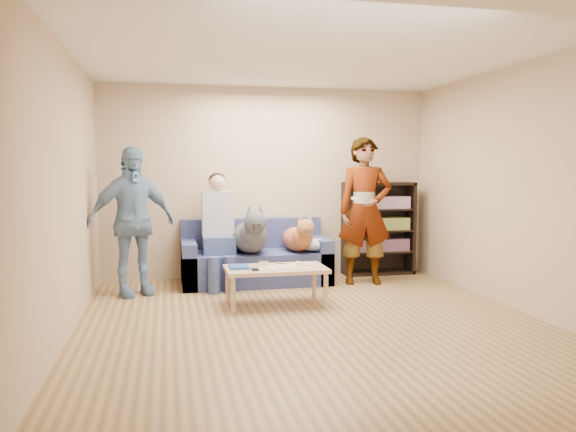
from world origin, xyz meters
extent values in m
plane|color=brown|center=(0.00, 0.00, 0.00)|extent=(5.00, 5.00, 0.00)
plane|color=white|center=(0.00, 0.00, 2.60)|extent=(5.00, 5.00, 0.00)
plane|color=tan|center=(0.00, 2.50, 1.30)|extent=(4.50, 0.00, 4.50)
plane|color=tan|center=(0.00, -2.50, 1.30)|extent=(4.50, 0.00, 4.50)
plane|color=tan|center=(-2.25, 0.00, 1.30)|extent=(0.00, 5.00, 5.00)
plane|color=tan|center=(2.25, 0.00, 1.30)|extent=(0.00, 5.00, 5.00)
ellipsoid|color=#A0A0A5|center=(0.50, 1.88, 0.51)|extent=(0.46, 0.39, 0.16)
imported|color=gray|center=(1.14, 1.74, 0.95)|extent=(0.75, 0.55, 1.90)
imported|color=#759CBC|center=(-1.78, 1.69, 0.88)|extent=(1.12, 0.79, 1.76)
cube|color=white|center=(0.94, 1.54, 1.13)|extent=(0.07, 0.13, 0.03)
cube|color=#1B4796|center=(-0.61, 0.90, 0.43)|extent=(0.20, 0.26, 0.03)
cube|color=white|center=(-0.16, 0.75, 0.43)|extent=(0.26, 0.20, 0.02)
cube|color=beige|center=(-0.13, 0.77, 0.44)|extent=(0.22, 0.17, 0.01)
cube|color=silver|center=(-0.33, 0.97, 0.45)|extent=(0.11, 0.06, 0.05)
cube|color=white|center=(0.07, 0.95, 0.43)|extent=(0.04, 0.13, 0.03)
cube|color=white|center=(0.15, 0.87, 0.43)|extent=(0.09, 0.06, 0.03)
cylinder|color=white|center=(-0.01, 0.83, 0.43)|extent=(0.07, 0.07, 0.02)
cylinder|color=white|center=(-0.01, 0.91, 0.43)|extent=(0.07, 0.07, 0.02)
cylinder|color=orange|center=(-0.23, 0.69, 0.42)|extent=(0.13, 0.06, 0.01)
cylinder|color=black|center=(-0.09, 1.03, 0.42)|extent=(0.13, 0.08, 0.01)
cube|color=black|center=(-0.46, 0.73, 0.43)|extent=(0.07, 0.12, 0.02)
cube|color=#515B93|center=(-0.25, 2.05, 0.21)|extent=(1.90, 0.85, 0.42)
cube|color=#515B93|center=(-0.25, 2.38, 0.62)|extent=(1.90, 0.18, 0.40)
cube|color=#515B93|center=(-1.11, 2.05, 0.29)|extent=(0.18, 0.85, 0.58)
cube|color=#515B93|center=(0.61, 2.05, 0.29)|extent=(0.18, 0.85, 0.58)
cube|color=#3F598C|center=(-0.73, 1.97, 0.53)|extent=(0.40, 0.38, 0.22)
cylinder|color=#3F498A|center=(-0.83, 1.55, 0.21)|extent=(0.14, 0.14, 0.47)
cylinder|color=#414B91|center=(-0.63, 1.55, 0.21)|extent=(0.14, 0.14, 0.47)
cube|color=#B8B7BC|center=(-0.73, 2.07, 0.92)|extent=(0.40, 0.24, 0.58)
sphere|color=tan|center=(-0.73, 2.07, 1.32)|extent=(0.21, 0.21, 0.21)
ellipsoid|color=black|center=(-0.73, 2.10, 1.35)|extent=(0.22, 0.22, 0.19)
ellipsoid|color=#4C5057|center=(-0.34, 1.98, 0.61)|extent=(0.45, 0.93, 0.39)
sphere|color=#474951|center=(-0.34, 1.66, 0.70)|extent=(0.34, 0.34, 0.34)
sphere|color=#484A52|center=(-0.34, 1.48, 0.86)|extent=(0.27, 0.27, 0.27)
cube|color=black|center=(-0.34, 1.36, 0.82)|extent=(0.09, 0.13, 0.08)
cone|color=#4D5057|center=(-0.41, 1.51, 1.00)|extent=(0.09, 0.09, 0.13)
cone|color=#46494F|center=(-0.27, 1.51, 1.00)|extent=(0.09, 0.09, 0.13)
cylinder|color=#45484E|center=(-0.34, 2.41, 0.57)|extent=(0.05, 0.30, 0.18)
ellipsoid|color=#C8623D|center=(0.29, 1.98, 0.58)|extent=(0.36, 0.75, 0.31)
sphere|color=#C97D3D|center=(0.29, 1.68, 0.65)|extent=(0.27, 0.27, 0.27)
sphere|color=#AA6333|center=(0.29, 1.52, 0.77)|extent=(0.22, 0.22, 0.22)
cube|color=#53331C|center=(0.29, 1.41, 0.74)|extent=(0.07, 0.10, 0.06)
cone|color=#B95D38|center=(0.23, 1.54, 0.89)|extent=(0.07, 0.07, 0.10)
cone|color=#B37A36|center=(0.35, 1.54, 0.89)|extent=(0.07, 0.07, 0.10)
cylinder|color=#C2643B|center=(0.29, 2.37, 0.54)|extent=(0.04, 0.24, 0.14)
cube|color=tan|center=(-0.21, 0.85, 0.40)|extent=(1.10, 0.60, 0.04)
cylinder|color=tan|center=(-0.71, 0.60, 0.19)|extent=(0.05, 0.05, 0.38)
cylinder|color=#D6A783|center=(0.29, 0.60, 0.19)|extent=(0.05, 0.05, 0.38)
cylinder|color=tan|center=(-0.71, 1.10, 0.19)|extent=(0.05, 0.05, 0.38)
cylinder|color=tan|center=(0.29, 1.10, 0.19)|extent=(0.05, 0.05, 0.38)
cube|color=black|center=(1.07, 2.32, 0.65)|extent=(0.04, 0.34, 1.30)
cube|color=black|center=(2.03, 2.32, 0.65)|extent=(0.04, 0.34, 1.30)
cube|color=black|center=(1.55, 2.32, 1.28)|extent=(1.00, 0.34, 0.04)
cube|color=black|center=(1.55, 2.32, 0.02)|extent=(1.00, 0.34, 0.04)
cube|color=black|center=(1.55, 2.48, 0.65)|extent=(1.00, 0.02, 1.30)
cube|color=black|center=(1.55, 2.32, 0.32)|extent=(0.94, 0.32, 0.03)
cube|color=black|center=(1.55, 2.32, 0.62)|extent=(0.94, 0.32, 0.02)
cube|color=black|center=(1.55, 2.32, 0.92)|extent=(0.94, 0.32, 0.02)
cube|color=#B23333|center=(1.55, 2.30, 0.42)|extent=(0.84, 0.24, 0.17)
cube|color=gold|center=(1.55, 2.30, 0.72)|extent=(0.84, 0.24, 0.17)
cube|color=#994C99|center=(1.55, 2.30, 1.02)|extent=(0.84, 0.24, 0.17)
camera|label=1|loc=(-1.36, -5.11, 1.52)|focal=35.00mm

